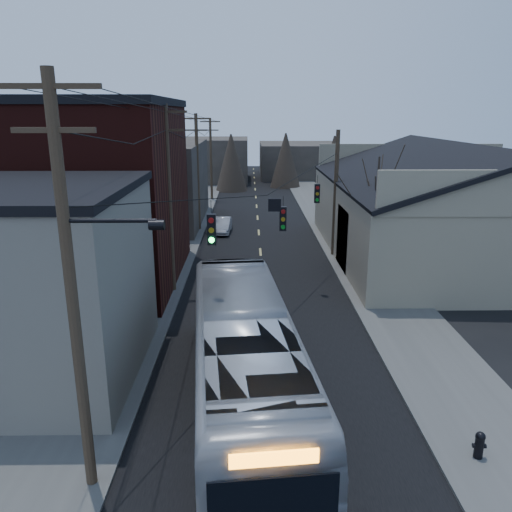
{
  "coord_description": "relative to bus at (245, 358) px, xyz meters",
  "views": [
    {
      "loc": [
        -0.79,
        -8.13,
        9.57
      ],
      "look_at": [
        -0.47,
        14.62,
        3.0
      ],
      "focal_mm": 35.0,
      "sensor_mm": 36.0,
      "label": 1
    }
  ],
  "objects": [
    {
      "name": "road_surface",
      "position": [
        0.96,
        23.4,
        -1.83
      ],
      "size": [
        9.0,
        110.0,
        0.02
      ],
      "primitive_type": "cube",
      "color": "black",
      "rests_on": "ground"
    },
    {
      "name": "sidewalk_left",
      "position": [
        -5.54,
        23.4,
        -1.78
      ],
      "size": [
        4.0,
        110.0,
        0.12
      ],
      "primitive_type": "cube",
      "color": "#474744",
      "rests_on": "ground"
    },
    {
      "name": "sidewalk_right",
      "position": [
        7.46,
        23.4,
        -1.78
      ],
      "size": [
        4.0,
        110.0,
        0.12
      ],
      "primitive_type": "cube",
      "color": "#474744",
      "rests_on": "ground"
    },
    {
      "name": "building_clapboard",
      "position": [
        -8.04,
        2.4,
        1.66
      ],
      "size": [
        8.0,
        8.0,
        7.0
      ],
      "primitive_type": "cube",
      "color": "#6C665A",
      "rests_on": "ground"
    },
    {
      "name": "building_brick",
      "position": [
        -9.04,
        13.4,
        3.16
      ],
      "size": [
        10.0,
        12.0,
        10.0
      ],
      "primitive_type": "cube",
      "color": "black",
      "rests_on": "ground"
    },
    {
      "name": "building_left_far",
      "position": [
        -8.54,
        29.4,
        1.66
      ],
      "size": [
        9.0,
        14.0,
        7.0
      ],
      "primitive_type": "cube",
      "color": "#322D28",
      "rests_on": "ground"
    },
    {
      "name": "warehouse",
      "position": [
        13.96,
        18.4,
        0.86
      ],
      "size": [
        16.16,
        20.6,
        7.73
      ],
      "color": "#7B735A",
      "rests_on": "ground"
    },
    {
      "name": "building_far_left",
      "position": [
        -5.04,
        58.4,
        1.16
      ],
      "size": [
        10.0,
        12.0,
        6.0
      ],
      "primitive_type": "cube",
      "color": "#322D28",
      "rests_on": "ground"
    },
    {
      "name": "building_far_right",
      "position": [
        7.96,
        63.4,
        0.66
      ],
      "size": [
        12.0,
        14.0,
        5.0
      ],
      "primitive_type": "cube",
      "color": "#322D28",
      "rests_on": "ground"
    },
    {
      "name": "bare_tree",
      "position": [
        7.46,
        13.4,
        1.76
      ],
      "size": [
        0.4,
        0.4,
        7.2
      ],
      "primitive_type": "cone",
      "color": "black",
      "rests_on": "ground"
    },
    {
      "name": "utility_lines",
      "position": [
        -2.15,
        17.54,
        3.12
      ],
      "size": [
        11.24,
        45.28,
        10.5
      ],
      "color": "#382B1E",
      "rests_on": "ground"
    },
    {
      "name": "bus",
      "position": [
        0.0,
        0.0,
        0.0
      ],
      "size": [
        4.37,
        13.44,
        3.68
      ],
      "primitive_type": "imported",
      "rotation": [
        0.0,
        0.0,
        3.24
      ],
      "color": "#A3A7AE",
      "rests_on": "ground"
    },
    {
      "name": "parked_car",
      "position": [
        -2.04,
        25.42,
        -1.22
      ],
      "size": [
        1.51,
        3.83,
        1.24
      ],
      "primitive_type": "imported",
      "rotation": [
        0.0,
        0.0,
        -0.05
      ],
      "color": "#9C9EA3",
      "rests_on": "ground"
    },
    {
      "name": "fire_hydrant",
      "position": [
        6.66,
        -2.77,
        -1.28
      ],
      "size": [
        0.39,
        0.28,
        0.82
      ],
      "rotation": [
        0.0,
        0.0,
        -0.11
      ],
      "color": "black",
      "rests_on": "sidewalk_right"
    }
  ]
}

